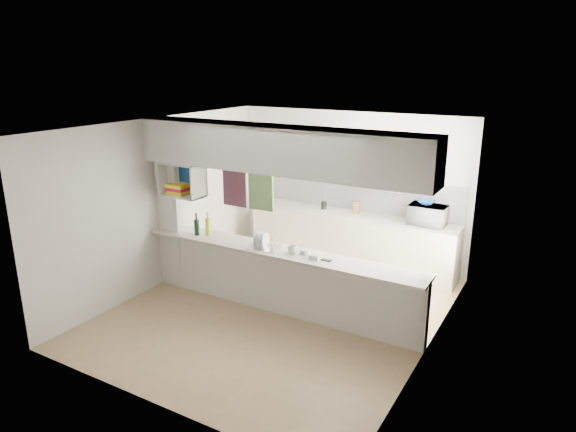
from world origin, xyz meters
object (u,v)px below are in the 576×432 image
Objects in this scene: microwave at (428,215)px; dish_rack at (264,242)px; bowl at (426,203)px; wine_bottles at (203,227)px.

dish_rack is (-1.67, -2.17, -0.07)m from microwave.
microwave reaches higher than dish_rack.
bowl is at bearing 46.61° from dish_rack.
microwave is 2.74m from dish_rack.
microwave is at bearing 38.24° from wine_bottles.
bowl reaches higher than microwave.
microwave is 2.27× the size of bowl.
wine_bottles is (-1.08, 0.01, 0.04)m from dish_rack.
dish_rack is at bearing -126.38° from bowl.
microwave is 1.21× the size of dish_rack.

